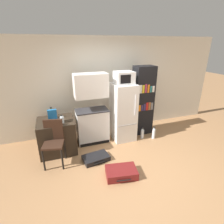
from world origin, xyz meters
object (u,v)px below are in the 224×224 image
(suitcase_large_flat, at_px, (121,172))
(suitcase_small_flat, at_px, (96,158))
(cereal_box, at_px, (53,116))
(microwave, at_px, (124,78))
(water_bottle_middle, at_px, (154,133))
(side_table, at_px, (57,136))
(bottle_milk_white, at_px, (58,122))
(chair, at_px, (54,138))
(water_bottle_front, at_px, (142,134))
(bottle_clear_short, at_px, (62,119))
(bookshelf, at_px, (143,101))
(kitchen_hutch, at_px, (92,112))
(refrigerator, at_px, (123,112))
(bottle_olive_oil, at_px, (52,114))

(suitcase_large_flat, distance_m, suitcase_small_flat, 0.73)
(cereal_box, bearing_deg, suitcase_small_flat, -36.38)
(microwave, xyz_separation_m, water_bottle_middle, (0.77, -0.33, -1.50))
(side_table, height_order, bottle_milk_white, bottle_milk_white)
(cereal_box, distance_m, chair, 0.50)
(suitcase_small_flat, bearing_deg, cereal_box, 135.04)
(chair, height_order, water_bottle_front, chair)
(bottle_clear_short, bearing_deg, chair, -129.04)
(bookshelf, xyz_separation_m, bottle_milk_white, (-2.26, -0.48, -0.09))
(bottle_milk_white, bearing_deg, side_table, 101.96)
(kitchen_hutch, relative_size, water_bottle_front, 5.58)
(microwave, height_order, water_bottle_front, microwave)
(bottle_milk_white, height_order, chair, chair)
(bottle_clear_short, bearing_deg, refrigerator, 8.88)
(suitcase_small_flat, bearing_deg, bottle_milk_white, 141.64)
(microwave, distance_m, bottle_clear_short, 1.75)
(bookshelf, bearing_deg, suitcase_small_flat, -150.87)
(kitchen_hutch, relative_size, microwave, 4.00)
(side_table, relative_size, chair, 0.85)
(kitchen_hutch, height_order, chair, kitchen_hutch)
(refrigerator, relative_size, chair, 1.55)
(refrigerator, distance_m, chair, 1.85)
(bookshelf, distance_m, chair, 2.51)
(suitcase_large_flat, bearing_deg, microwave, 76.38)
(bottle_clear_short, relative_size, suitcase_small_flat, 0.30)
(microwave, bearing_deg, water_bottle_front, -23.62)
(chair, height_order, suitcase_small_flat, chair)
(side_table, relative_size, suitcase_small_flat, 1.34)
(bottle_clear_short, height_order, water_bottle_middle, bottle_clear_short)
(refrigerator, bearing_deg, bottle_olive_oil, 176.68)
(bottle_milk_white, height_order, suitcase_large_flat, bottle_milk_white)
(bottle_olive_oil, distance_m, suitcase_large_flat, 2.06)
(water_bottle_front, bearing_deg, refrigerator, 156.22)
(refrigerator, bearing_deg, kitchen_hutch, 173.86)
(refrigerator, bearing_deg, water_bottle_middle, -23.07)
(bottle_clear_short, bearing_deg, water_bottle_middle, -2.14)
(kitchen_hutch, bearing_deg, bottle_olive_oil, 179.09)
(refrigerator, height_order, chair, refrigerator)
(bottle_olive_oil, distance_m, water_bottle_middle, 2.67)
(kitchen_hutch, bearing_deg, water_bottle_middle, -14.73)
(bottle_milk_white, height_order, water_bottle_front, bottle_milk_white)
(microwave, height_order, bookshelf, bookshelf)
(chair, bearing_deg, water_bottle_front, 20.42)
(kitchen_hutch, distance_m, suitcase_small_flat, 1.13)
(bookshelf, bearing_deg, chair, -165.08)
(refrigerator, distance_m, water_bottle_middle, 1.03)
(suitcase_large_flat, xyz_separation_m, suitcase_small_flat, (-0.34, 0.64, -0.03))
(bottle_clear_short, bearing_deg, microwave, 8.83)
(microwave, distance_m, chair, 2.12)
(side_table, bearing_deg, kitchen_hutch, 9.76)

